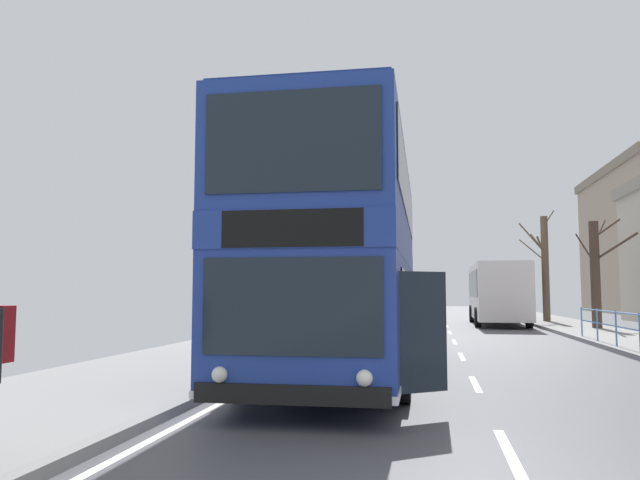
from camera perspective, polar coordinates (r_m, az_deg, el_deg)
The scene contains 4 objects.
double_decker_bus_main at distance 12.49m, azimuth 2.40°, elevation -1.85°, with size 3.33×10.44×4.50m.
background_bus_far_lane at distance 32.92m, azimuth 16.37°, elevation -4.71°, with size 2.73×9.10×3.10m.
bare_tree_far_00 at distance 34.87m, azimuth 20.42°, elevation -2.30°, with size 2.22×2.00×6.09m.
bare_tree_far_01 at distance 28.88m, azimuth 24.56°, elevation -2.68°, with size 2.04×3.05×4.84m.
Camera 1 is at (-0.79, -4.21, 1.68)m, focal length 33.96 mm.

